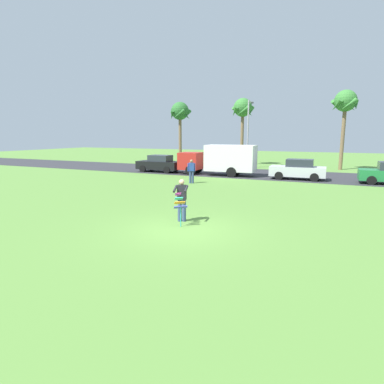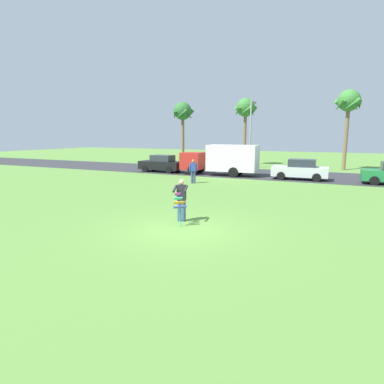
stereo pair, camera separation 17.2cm
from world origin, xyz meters
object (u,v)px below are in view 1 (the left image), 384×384
(parked_car_black, at_px, (159,164))
(palm_tree_centre_far, at_px, (345,104))
(palm_tree_right_near, at_px, (243,110))
(person_walker_near, at_px, (192,171))
(kite_held, at_px, (180,204))
(parked_truck_red_cab, at_px, (221,159))
(parked_car_silver, at_px, (298,170))
(streetlight_pole, at_px, (248,130))
(person_kite_flyer, at_px, (182,198))
(palm_tree_left_near, at_px, (180,113))

(parked_car_black, distance_m, palm_tree_centre_far, 19.08)
(palm_tree_right_near, relative_size, person_walker_near, 4.39)
(parked_car_black, bearing_deg, palm_tree_centre_far, 30.73)
(kite_held, relative_size, palm_tree_right_near, 0.16)
(parked_truck_red_cab, height_order, parked_car_silver, parked_truck_red_cab)
(kite_held, distance_m, person_walker_near, 11.07)
(parked_truck_red_cab, xyz_separation_m, parked_car_silver, (6.39, 0.00, -0.64))
(kite_held, xyz_separation_m, palm_tree_right_near, (-4.87, 25.99, 5.40))
(parked_car_silver, height_order, streetlight_pole, streetlight_pole)
(parked_car_black, relative_size, palm_tree_right_near, 0.56)
(parked_car_black, bearing_deg, palm_tree_right_near, 63.99)
(person_kite_flyer, bearing_deg, palm_tree_centre_far, 76.32)
(person_kite_flyer, height_order, person_walker_near, same)
(parked_truck_red_cab, relative_size, parked_car_silver, 1.59)
(palm_tree_centre_far, bearing_deg, person_walker_near, -124.00)
(palm_tree_centre_far, bearing_deg, palm_tree_right_near, 174.16)
(palm_tree_left_near, bearing_deg, palm_tree_centre_far, 1.78)
(parked_car_black, height_order, palm_tree_centre_far, palm_tree_centre_far)
(kite_held, xyz_separation_m, parked_truck_red_cab, (-3.76, 15.60, 0.56))
(palm_tree_centre_far, bearing_deg, palm_tree_left_near, -178.22)
(kite_held, relative_size, streetlight_pole, 0.18)
(palm_tree_left_near, height_order, person_walker_near, palm_tree_left_near)
(palm_tree_right_near, height_order, streetlight_pole, palm_tree_right_near)
(parked_truck_red_cab, bearing_deg, kite_held, -76.45)
(palm_tree_right_near, height_order, palm_tree_centre_far, palm_tree_centre_far)
(person_kite_flyer, relative_size, parked_car_silver, 0.41)
(parked_truck_red_cab, height_order, palm_tree_centre_far, palm_tree_centre_far)
(person_kite_flyer, relative_size, streetlight_pole, 0.25)
(streetlight_pole, height_order, person_walker_near, streetlight_pole)
(person_kite_flyer, xyz_separation_m, parked_car_silver, (2.83, 15.02, -0.18))
(palm_tree_centre_far, distance_m, streetlight_pole, 9.61)
(parked_car_black, relative_size, palm_tree_left_near, 0.58)
(person_kite_flyer, xyz_separation_m, streetlight_pole, (-3.13, 22.24, 3.05))
(palm_tree_left_near, relative_size, palm_tree_right_near, 0.96)
(kite_held, bearing_deg, parked_car_silver, 80.45)
(palm_tree_right_near, bearing_deg, streetlight_pole, -64.14)
(parked_truck_red_cab, distance_m, parked_car_silver, 6.42)
(palm_tree_left_near, height_order, palm_tree_centre_far, palm_tree_centre_far)
(kite_held, height_order, palm_tree_centre_far, palm_tree_centre_far)
(parked_truck_red_cab, relative_size, palm_tree_centre_far, 0.87)
(person_kite_flyer, relative_size, parked_truck_red_cab, 0.26)
(person_kite_flyer, bearing_deg, palm_tree_left_near, 116.53)
(parked_car_black, xyz_separation_m, person_walker_near, (5.78, -5.34, 0.16))
(palm_tree_right_near, relative_size, streetlight_pole, 1.09)
(parked_car_black, relative_size, parked_car_silver, 0.99)
(palm_tree_centre_far, height_order, person_walker_near, palm_tree_centre_far)
(kite_held, bearing_deg, person_walker_near, 112.08)
(streetlight_pole, bearing_deg, kite_held, -81.69)
(palm_tree_left_near, bearing_deg, parked_truck_red_cab, -46.50)
(palm_tree_centre_far, relative_size, person_walker_near, 4.51)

